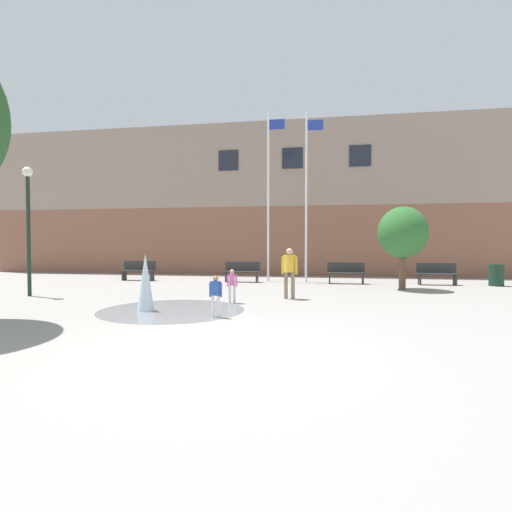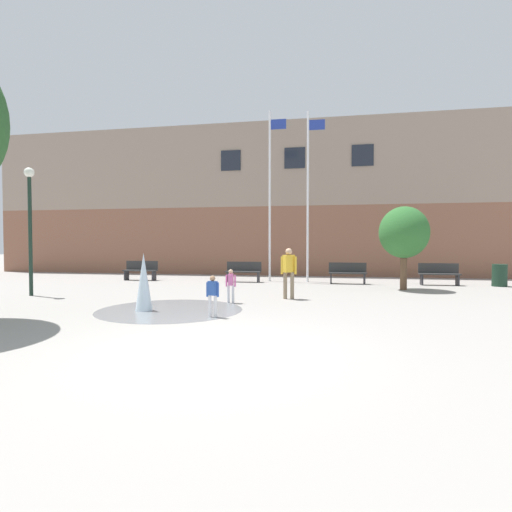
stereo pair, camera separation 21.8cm
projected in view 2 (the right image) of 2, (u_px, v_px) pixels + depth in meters
name	position (u px, v px, depth m)	size (l,w,h in m)	color
ground_plane	(212.00, 350.00, 6.49)	(100.00, 100.00, 0.00)	gray
library_building	(299.00, 203.00, 24.22)	(36.00, 6.05, 8.35)	brown
splash_fountain	(151.00, 290.00, 10.33)	(3.77, 3.77, 1.49)	gray
park_bench_left_of_flagpoles	(141.00, 270.00, 18.87)	(1.60, 0.44, 0.91)	#28282D
park_bench_under_right_flagpole	(243.00, 271.00, 18.02)	(1.60, 0.44, 0.91)	#28282D
park_bench_near_trashcan	(348.00, 273.00, 17.19)	(1.60, 0.44, 0.91)	#28282D
park_bench_far_right	(439.00, 274.00, 16.62)	(1.60, 0.44, 0.91)	#28282D
child_in_fountain	(213.00, 293.00, 9.36)	(0.31, 0.19, 0.99)	silver
child_running	(231.00, 283.00, 11.60)	(0.31, 0.22, 0.99)	silver
adult_in_red	(289.00, 269.00, 12.46)	(0.50, 0.38, 1.59)	#89755B
flagpole_left	(270.00, 191.00, 18.31)	(0.80, 0.10, 7.80)	silver
flagpole_right	(308.00, 192.00, 17.99)	(0.80, 0.10, 7.68)	silver
lamp_post_left_lane	(30.00, 213.00, 13.20)	(0.32, 0.32, 4.24)	#192D23
trash_can	(500.00, 275.00, 16.14)	(0.56, 0.56, 0.90)	#193323
street_tree_near_building	(404.00, 233.00, 14.86)	(1.81, 1.81, 3.12)	brown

